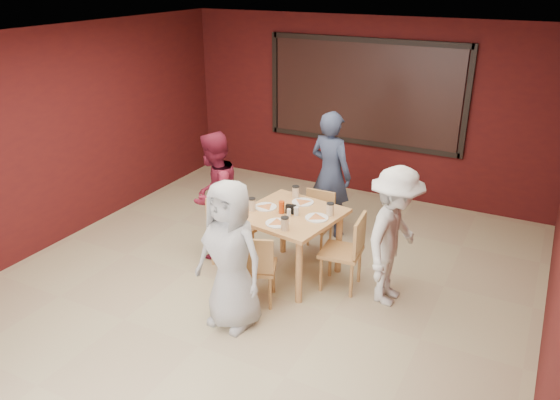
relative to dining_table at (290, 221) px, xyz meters
The scene contains 11 objects.
floor 0.91m from the dining_table, 110.61° to the right, with size 7.00×7.00×0.00m, color tan.
window_blinds 3.08m from the dining_table, 93.83° to the left, with size 3.00×0.02×1.50m, color black.
dining_table is the anchor object (origin of this frame).
chair_front 0.77m from the dining_table, 94.45° to the right, with size 0.54×0.54×0.86m.
chair_back 0.75m from the dining_table, 87.26° to the left, with size 0.40×0.40×0.82m.
chair_left 0.86m from the dining_table, behind, with size 0.52×0.52×0.91m.
chair_right 0.74m from the dining_table, ahead, with size 0.48×0.48×0.92m.
diner_front 1.15m from the dining_table, 95.29° to the right, with size 0.78×0.51×1.59m, color #ABABAB.
diner_back 1.31m from the dining_table, 91.86° to the left, with size 0.63×0.42×1.74m, color #2F3954.
diner_left 1.10m from the dining_table, behind, with size 0.79×0.61×1.62m, color maroon.
diner_right 1.22m from the dining_table, ahead, with size 1.02×0.58×1.57m, color silver.
Camera 1 is at (2.73, -4.64, 3.44)m, focal length 35.00 mm.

